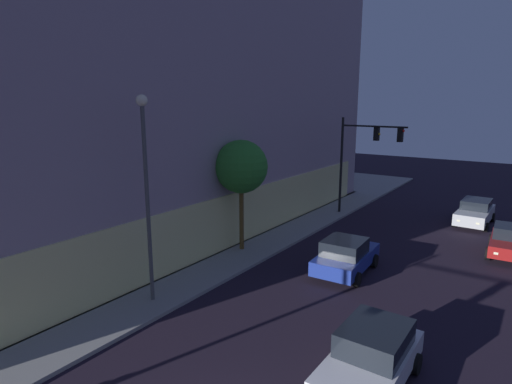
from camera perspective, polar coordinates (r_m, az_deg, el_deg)
name	(u,v)px	position (r m, az deg, el deg)	size (l,w,h in m)	color
modern_building	(76,73)	(33.90, -23.47, 14.74)	(34.88, 29.94, 20.42)	#4C4C51
traffic_light_far_corner	(364,148)	(29.81, 14.59, 5.85)	(0.62, 4.72, 6.90)	black
street_lamp_sidewalk	(146,176)	(16.42, -14.89, 2.13)	(0.44, 0.44, 8.16)	#4F4F4F
sidewalk_tree	(241,167)	(21.97, -2.05, 3.44)	(2.84, 2.84, 5.98)	brown
car_white	(371,357)	(13.21, 15.57, -20.97)	(4.29, 2.18, 1.69)	silver
car_blue	(346,256)	(20.50, 12.23, -8.55)	(4.38, 2.39, 1.72)	navy
car_red	(511,241)	(26.06, 31.62, -5.78)	(4.10, 2.23, 1.57)	maroon
car_silver	(475,212)	(31.60, 27.90, -2.45)	(4.69, 2.18, 1.64)	#B7BABF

